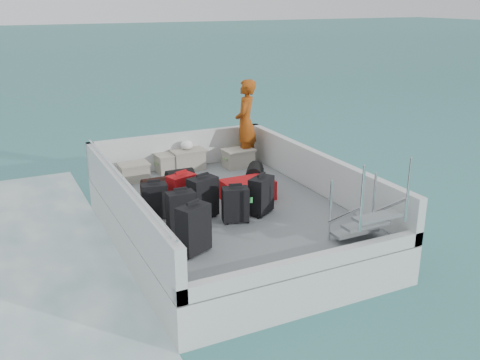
# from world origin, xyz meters

# --- Properties ---
(ground) EXTENTS (160.00, 160.00, 0.00)m
(ground) POSITION_xyz_m (0.00, 0.00, 0.00)
(ground) COLOR #1A595C
(ground) RESTS_ON ground
(ferry_hull) EXTENTS (3.60, 5.00, 0.60)m
(ferry_hull) POSITION_xyz_m (0.00, 0.00, 0.30)
(ferry_hull) COLOR silver
(ferry_hull) RESTS_ON ground
(deck) EXTENTS (3.30, 4.70, 0.02)m
(deck) POSITION_xyz_m (0.00, 0.00, 0.61)
(deck) COLOR slate
(deck) RESTS_ON ferry_hull
(deck_fittings) EXTENTS (3.60, 5.00, 0.90)m
(deck_fittings) POSITION_xyz_m (0.35, -0.32, 0.99)
(deck_fittings) COLOR #B8BCBC
(deck_fittings) RESTS_ON deck
(suitcase_0) EXTENTS (0.50, 0.41, 0.68)m
(suitcase_0) POSITION_xyz_m (-1.13, -1.33, 0.96)
(suitcase_0) COLOR black
(suitcase_0) RESTS_ON deck
(suitcase_1) EXTENTS (0.41, 0.24, 0.61)m
(suitcase_1) POSITION_xyz_m (-1.04, -0.58, 0.92)
(suitcase_1) COLOR black
(suitcase_1) RESTS_ON deck
(suitcase_2) EXTENTS (0.42, 0.30, 0.56)m
(suitcase_2) POSITION_xyz_m (-1.24, 0.05, 0.90)
(suitcase_2) COLOR black
(suitcase_2) RESTS_ON deck
(suitcase_4) EXTENTS (0.50, 0.38, 0.65)m
(suitcase_4) POSITION_xyz_m (-0.56, -0.24, 0.95)
(suitcase_4) COLOR black
(suitcase_4) RESTS_ON deck
(suitcase_5) EXTENTS (0.49, 0.39, 0.60)m
(suitcase_5) POSITION_xyz_m (-0.75, 0.18, 0.92)
(suitcase_5) COLOR #A20C0F
(suitcase_5) RESTS_ON deck
(suitcase_6) EXTENTS (0.44, 0.33, 0.55)m
(suitcase_6) POSITION_xyz_m (-0.19, -0.63, 0.90)
(suitcase_6) COLOR black
(suitcase_6) RESTS_ON deck
(suitcase_7) EXTENTS (0.49, 0.44, 0.60)m
(suitcase_7) POSITION_xyz_m (0.33, -0.50, 0.92)
(suitcase_7) COLOR black
(suitcase_7) RESTS_ON deck
(suitcase_8) EXTENTS (0.85, 0.56, 0.33)m
(suitcase_8) POSITION_xyz_m (0.42, 0.18, 0.79)
(suitcase_8) COLOR #A20C0F
(suitcase_8) RESTS_ON deck
(duffel_0) EXTENTS (0.56, 0.31, 0.32)m
(duffel_0) POSITION_xyz_m (-0.96, 0.74, 0.78)
(duffel_0) COLOR black
(duffel_0) RESTS_ON deck
(duffel_1) EXTENTS (0.48, 0.30, 0.32)m
(duffel_1) POSITION_xyz_m (-0.49, 1.00, 0.78)
(duffel_1) COLOR black
(duffel_1) RESTS_ON deck
(duffel_2) EXTENTS (0.52, 0.59, 0.32)m
(duffel_2) POSITION_xyz_m (0.83, 0.68, 0.78)
(duffel_2) COLOR black
(duffel_2) RESTS_ON deck
(crate_0) EXTENTS (0.53, 0.37, 0.32)m
(crate_0) POSITION_xyz_m (-1.06, 1.94, 0.78)
(crate_0) COLOR gray
(crate_0) RESTS_ON deck
(crate_1) EXTENTS (0.58, 0.42, 0.34)m
(crate_1) POSITION_xyz_m (-0.25, 2.20, 0.79)
(crate_1) COLOR gray
(crate_1) RESTS_ON deck
(crate_2) EXTENTS (0.64, 0.45, 0.38)m
(crate_2) POSITION_xyz_m (0.10, 2.20, 0.81)
(crate_2) COLOR gray
(crate_2) RESTS_ON deck
(crate_3) EXTENTS (0.58, 0.41, 0.34)m
(crate_3) POSITION_xyz_m (1.08, 1.89, 0.79)
(crate_3) COLOR gray
(crate_3) RESTS_ON deck
(yellow_bag) EXTENTS (0.28, 0.26, 0.22)m
(yellow_bag) POSITION_xyz_m (1.29, 2.20, 0.73)
(yellow_bag) COLOR gold
(yellow_bag) RESTS_ON deck
(white_bag) EXTENTS (0.24, 0.24, 0.18)m
(white_bag) POSITION_xyz_m (0.10, 2.20, 1.09)
(white_bag) COLOR white
(white_bag) RESTS_ON crate_2
(passenger) EXTENTS (0.71, 0.76, 1.73)m
(passenger) POSITION_xyz_m (1.30, 2.01, 1.49)
(passenger) COLOR #CA5513
(passenger) RESTS_ON deck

